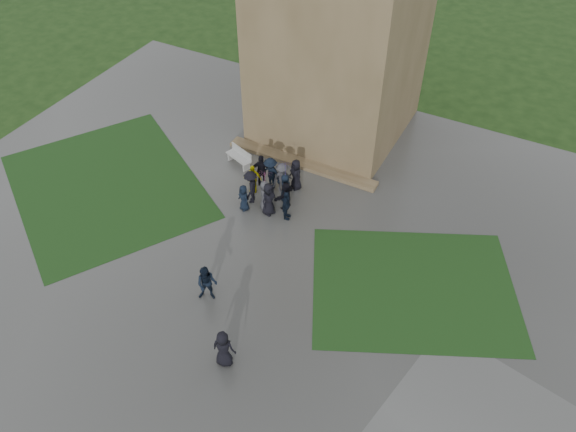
% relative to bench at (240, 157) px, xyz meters
% --- Properties ---
extents(ground, '(120.00, 120.00, 0.00)m').
position_rel_bench_xyz_m(ground, '(3.10, -9.04, -0.53)').
color(ground, black).
extents(plaza, '(34.00, 34.00, 0.02)m').
position_rel_bench_xyz_m(plaza, '(3.10, -7.04, -0.52)').
color(plaza, '#3A3A38').
rests_on(plaza, ground).
extents(lawn_inset_left, '(14.10, 13.46, 0.01)m').
position_rel_bench_xyz_m(lawn_inset_left, '(-5.40, -5.04, -0.50)').
color(lawn_inset_left, black).
rests_on(lawn_inset_left, plaza).
extents(lawn_inset_right, '(11.12, 10.15, 0.01)m').
position_rel_bench_xyz_m(lawn_inset_right, '(11.60, -4.04, -0.50)').
color(lawn_inset_right, black).
rests_on(lawn_inset_right, plaza).
extents(tower_plinth, '(9.00, 0.80, 0.22)m').
position_rel_bench_xyz_m(tower_plinth, '(3.10, 1.56, -0.40)').
color(tower_plinth, brown).
rests_on(tower_plinth, plaza).
extents(bench, '(1.77, 1.07, 0.98)m').
position_rel_bench_xyz_m(bench, '(0.00, 0.00, 0.00)').
color(bench, '#A4A39F').
rests_on(bench, plaza).
extents(visitor_cluster, '(3.50, 3.62, 2.41)m').
position_rel_bench_xyz_m(visitor_cluster, '(3.02, -1.75, 0.48)').
color(visitor_cluster, black).
rests_on(visitor_cluster, plaza).
extents(pedestrian_mid, '(1.05, 0.84, 1.89)m').
position_rel_bench_xyz_m(pedestrian_mid, '(3.79, -8.81, 0.44)').
color(pedestrian_mid, black).
rests_on(pedestrian_mid, plaza).
extents(pedestrian_near, '(1.04, 0.82, 1.88)m').
position_rel_bench_xyz_m(pedestrian_near, '(6.18, -11.23, 0.44)').
color(pedestrian_near, black).
rests_on(pedestrian_near, plaza).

